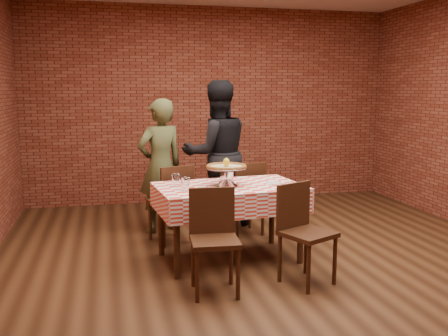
% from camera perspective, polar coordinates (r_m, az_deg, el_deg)
% --- Properties ---
extents(ground, '(6.00, 6.00, 0.00)m').
position_cam_1_polar(ground, '(4.96, 5.99, -11.04)').
color(ground, black).
rests_on(ground, ground).
extents(back_wall, '(5.50, 0.00, 5.50)m').
position_cam_1_polar(back_wall, '(7.55, -1.42, 7.18)').
color(back_wall, maroon).
rests_on(back_wall, ground).
extents(table, '(1.48, 0.97, 0.75)m').
position_cam_1_polar(table, '(4.99, 0.60, -6.32)').
color(table, '#381E0F').
rests_on(table, ground).
extents(tablecloth, '(1.52, 1.01, 0.24)m').
position_cam_1_polar(tablecloth, '(4.93, 0.61, -3.38)').
color(tablecloth, red).
rests_on(tablecloth, table).
extents(pizza_stand, '(0.43, 0.43, 0.18)m').
position_cam_1_polar(pizza_stand, '(4.87, 0.27, -1.00)').
color(pizza_stand, silver).
rests_on(pizza_stand, tablecloth).
extents(pizza, '(0.42, 0.42, 0.03)m').
position_cam_1_polar(pizza, '(4.86, 0.27, 0.12)').
color(pizza, beige).
rests_on(pizza, pizza_stand).
extents(lemon, '(0.07, 0.07, 0.08)m').
position_cam_1_polar(lemon, '(4.85, 0.27, 0.67)').
color(lemon, yellow).
rests_on(lemon, pizza).
extents(water_glass_left, '(0.09, 0.09, 0.12)m').
position_cam_1_polar(water_glass_left, '(4.66, -4.47, -1.85)').
color(water_glass_left, white).
rests_on(water_glass_left, tablecloth).
extents(water_glass_right, '(0.09, 0.09, 0.12)m').
position_cam_1_polar(water_glass_right, '(4.88, -5.54, -1.37)').
color(water_glass_right, white).
rests_on(water_glass_right, tablecloth).
extents(side_plate, '(0.18, 0.18, 0.01)m').
position_cam_1_polar(side_plate, '(5.01, 5.70, -1.74)').
color(side_plate, white).
rests_on(side_plate, tablecloth).
extents(sweetener_packet_a, '(0.06, 0.04, 0.00)m').
position_cam_1_polar(sweetener_packet_a, '(4.95, 7.33, -1.95)').
color(sweetener_packet_a, white).
rests_on(sweetener_packet_a, tablecloth).
extents(sweetener_packet_b, '(0.06, 0.05, 0.00)m').
position_cam_1_polar(sweetener_packet_b, '(5.05, 7.85, -1.73)').
color(sweetener_packet_b, white).
rests_on(sweetener_packet_b, tablecloth).
extents(condiment_caddy, '(0.13, 0.12, 0.15)m').
position_cam_1_polar(condiment_caddy, '(5.20, 0.33, -0.55)').
color(condiment_caddy, silver).
rests_on(condiment_caddy, tablecloth).
extents(chair_near_left, '(0.42, 0.42, 0.87)m').
position_cam_1_polar(chair_near_left, '(4.17, -1.07, -8.61)').
color(chair_near_left, '#381E0F').
rests_on(chair_near_left, ground).
extents(chair_near_right, '(0.53, 0.53, 0.88)m').
position_cam_1_polar(chair_near_right, '(4.43, 9.59, -7.61)').
color(chair_near_right, '#381E0F').
rests_on(chair_near_right, ground).
extents(chair_far_left, '(0.52, 0.52, 0.88)m').
position_cam_1_polar(chair_far_left, '(5.58, -6.19, -4.03)').
color(chair_far_left, '#381E0F').
rests_on(chair_far_left, ground).
extents(chair_far_right, '(0.46, 0.46, 0.87)m').
position_cam_1_polar(chair_far_right, '(5.86, 2.30, -3.40)').
color(chair_far_right, '#381E0F').
rests_on(chair_far_right, ground).
extents(diner_olive, '(0.68, 0.57, 1.59)m').
position_cam_1_polar(diner_olive, '(5.94, -7.32, 0.23)').
color(diner_olive, '#424726').
rests_on(diner_olive, ground).
extents(diner_black, '(0.94, 0.77, 1.81)m').
position_cam_1_polar(diner_black, '(6.16, -0.84, 1.64)').
color(diner_black, black).
rests_on(diner_black, ground).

